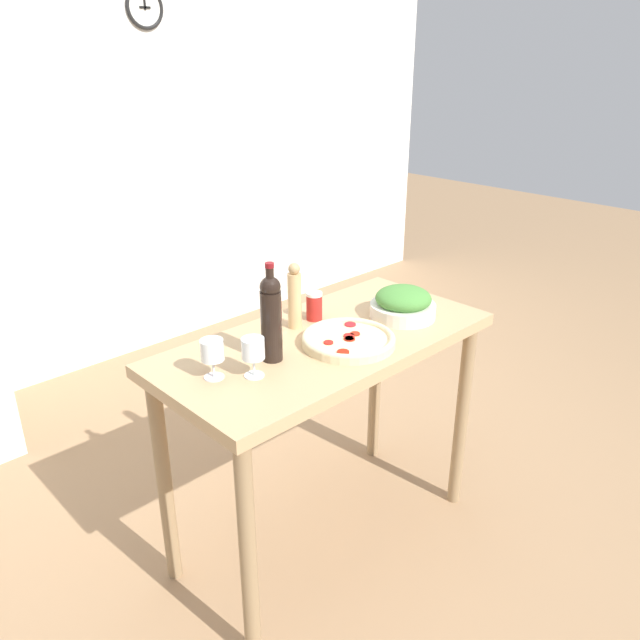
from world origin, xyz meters
TOP-DOWN VIEW (x-y plane):
  - ground_plane at (0.00, 0.00)m, footprint 14.00×14.00m
  - wall_back at (0.00, 2.21)m, footprint 6.40×0.08m
  - prep_counter at (0.00, 0.00)m, footprint 1.29×0.62m
  - wine_bottle at (-0.26, 0.00)m, footprint 0.07×0.07m
  - wine_glass_near at (-0.38, -0.05)m, footprint 0.07×0.07m
  - wine_glass_far at (-0.48, 0.03)m, footprint 0.07×0.07m
  - pepper_mill at (-0.02, 0.15)m, footprint 0.05×0.05m
  - salad_bowl at (0.35, -0.07)m, footprint 0.26×0.26m
  - homemade_pizza at (0.02, -0.10)m, footprint 0.34×0.34m
  - salt_canister at (0.08, 0.15)m, footprint 0.06×0.06m

SIDE VIEW (x-z plane):
  - ground_plane at x=0.00m, z-range 0.00..0.00m
  - prep_counter at x=0.00m, z-range 0.33..1.26m
  - homemade_pizza at x=0.02m, z-range 0.93..0.97m
  - salad_bowl at x=0.35m, z-range 0.92..1.05m
  - salt_canister at x=0.08m, z-range 0.93..1.04m
  - wine_glass_near at x=-0.38m, z-range 0.95..1.09m
  - wine_glass_far at x=-0.48m, z-range 0.95..1.09m
  - pepper_mill at x=-0.02m, z-range 0.92..1.18m
  - wine_bottle at x=-0.26m, z-range 0.92..1.26m
  - wall_back at x=0.00m, z-range 0.00..2.60m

